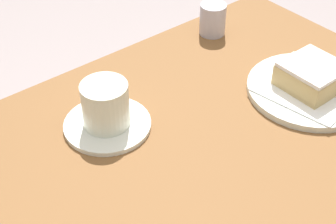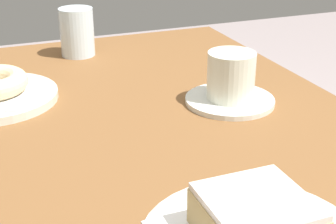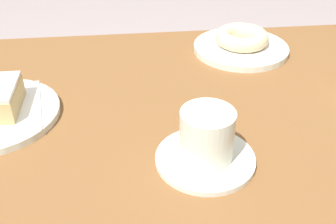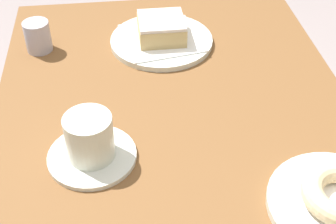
% 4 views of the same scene
% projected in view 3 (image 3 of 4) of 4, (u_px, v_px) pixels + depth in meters
% --- Properties ---
extents(table, '(1.02, 0.68, 0.70)m').
position_uv_depth(table, '(164.00, 149.00, 0.78)').
color(table, brown).
rests_on(table, ground_plane).
extents(plate_sugar_ring, '(0.21, 0.21, 0.01)m').
position_uv_depth(plate_sugar_ring, '(241.00, 48.00, 0.92)').
color(plate_sugar_ring, silver).
rests_on(plate_sugar_ring, table).
extents(napkin_sugar_ring, '(0.19, 0.19, 0.00)m').
position_uv_depth(napkin_sugar_ring, '(241.00, 45.00, 0.91)').
color(napkin_sugar_ring, white).
rests_on(napkin_sugar_ring, plate_sugar_ring).
extents(donut_sugar_ring, '(0.12, 0.12, 0.03)m').
position_uv_depth(donut_sugar_ring, '(242.00, 37.00, 0.90)').
color(donut_sugar_ring, beige).
rests_on(donut_sugar_ring, napkin_sugar_ring).
extents(coffee_cup, '(0.15, 0.15, 0.09)m').
position_uv_depth(coffee_cup, '(206.00, 141.00, 0.58)').
color(coffee_cup, silver).
rests_on(coffee_cup, table).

